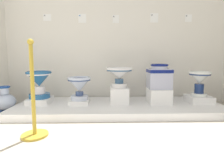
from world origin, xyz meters
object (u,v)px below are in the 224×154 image
object	(u,v)px
info_placard_third	(116,19)
plinth_block_central_ornate	(159,96)
plinth_block_leftmost	(40,101)
antique_toilet_squat_floral	(119,74)
info_placard_second	(82,18)
decorative_vase_companion	(5,101)
plinth_block_slender_white	(80,101)
antique_toilet_central_ornate	(159,76)
antique_toilet_slender_white	(79,85)
plinth_block_pale_glazed	(199,99)
info_placard_fourth	(154,18)
stanchion_post_near_left	(34,110)
info_placard_first	(47,17)
antique_toilet_leftmost	(39,81)
info_placard_fifth	(188,18)
antique_toilet_pale_glazed	(200,79)
plinth_block_squat_floral	(119,95)

from	to	relation	value
info_placard_third	plinth_block_central_ornate	bearing A→B (deg)	-35.67
plinth_block_leftmost	antique_toilet_squat_floral	bearing A→B (deg)	1.26
info_placard_second	decorative_vase_companion	distance (m)	1.84
plinth_block_slender_white	decorative_vase_companion	world-z (taller)	decorative_vase_companion
plinth_block_leftmost	antique_toilet_central_ornate	distance (m)	1.92
antique_toilet_slender_white	plinth_block_pale_glazed	distance (m)	1.92
antique_toilet_squat_floral	info_placard_second	size ratio (longest dim) A/B	2.73
antique_toilet_central_ornate	info_placard_fourth	distance (m)	1.10
plinth_block_slender_white	stanchion_post_near_left	xyz separation A→B (m)	(-0.32, -0.94, 0.15)
plinth_block_pale_glazed	info_placard_first	size ratio (longest dim) A/B	2.65
plinth_block_central_ornate	antique_toilet_slender_white	bearing A→B (deg)	-179.58
antique_toilet_squat_floral	stanchion_post_near_left	size ratio (longest dim) A/B	0.41
antique_toilet_leftmost	info_placard_fifth	xyz separation A→B (m)	(2.53, 0.46, 1.07)
plinth_block_central_ornate	antique_toilet_central_ornate	bearing A→B (deg)	45.00
antique_toilet_squat_floral	antique_toilet_pale_glazed	xyz separation A→B (m)	(1.28, -0.04, -0.09)
antique_toilet_squat_floral	plinth_block_pale_glazed	xyz separation A→B (m)	(1.28, -0.04, -0.41)
antique_toilet_leftmost	antique_toilet_central_ornate	world-z (taller)	antique_toilet_central_ornate
antique_toilet_leftmost	info_placard_fifth	bearing A→B (deg)	10.43
plinth_block_pale_glazed	info_placard_third	bearing A→B (deg)	160.04
decorative_vase_companion	antique_toilet_squat_floral	bearing A→B (deg)	3.44
plinth_block_slender_white	plinth_block_central_ornate	xyz separation A→B (m)	(1.26, 0.01, 0.08)
antique_toilet_pale_glazed	info_placard_first	xyz separation A→B (m)	(-2.52, 0.48, 1.04)
plinth_block_squat_floral	antique_toilet_central_ornate	bearing A→B (deg)	-3.65
plinth_block_central_ornate	info_placard_fifth	world-z (taller)	info_placard_fifth
antique_toilet_slender_white	antique_toilet_pale_glazed	distance (m)	1.91
antique_toilet_slender_white	info_placard_fourth	size ratio (longest dim) A/B	2.31
plinth_block_central_ornate	info_placard_fourth	world-z (taller)	info_placard_fourth
plinth_block_slender_white	plinth_block_pale_glazed	world-z (taller)	plinth_block_pale_glazed
info_placard_fourth	stanchion_post_near_left	size ratio (longest dim) A/B	0.16
plinth_block_squat_floral	antique_toilet_central_ornate	size ratio (longest dim) A/B	0.99
plinth_block_squat_floral	plinth_block_slender_white	bearing A→B (deg)	-175.51
plinth_block_central_ornate	stanchion_post_near_left	distance (m)	1.84
plinth_block_squat_floral	info_placard_first	xyz separation A→B (m)	(-1.25, 0.44, 1.30)
antique_toilet_central_ornate	info_placard_fifth	bearing A→B (deg)	36.60
plinth_block_central_ornate	stanchion_post_near_left	xyz separation A→B (m)	(-1.58, -0.95, 0.06)
info_placard_second	info_placard_fourth	bearing A→B (deg)	0.00
plinth_block_leftmost	info_placard_second	bearing A→B (deg)	36.71
antique_toilet_central_ornate	info_placard_fourth	xyz separation A→B (m)	(0.02, 0.48, 1.00)
plinth_block_central_ornate	plinth_block_squat_floral	bearing A→B (deg)	176.35
plinth_block_pale_glazed	info_placard_fifth	distance (m)	1.45
antique_toilet_squat_floral	info_placard_first	distance (m)	1.63
antique_toilet_squat_floral	info_placard_fifth	size ratio (longest dim) A/B	3.19
antique_toilet_slender_white	plinth_block_central_ornate	bearing A→B (deg)	0.42
plinth_block_central_ornate	plinth_block_pale_glazed	xyz separation A→B (m)	(0.65, -0.00, -0.06)
plinth_block_slender_white	antique_toilet_squat_floral	xyz separation A→B (m)	(0.63, 0.05, 0.43)
antique_toilet_central_ornate	decorative_vase_companion	size ratio (longest dim) A/B	0.99
plinth_block_central_ornate	info_placard_first	distance (m)	2.33
info_placard_first	info_placard_fifth	distance (m)	2.52
plinth_block_central_ornate	decorative_vase_companion	xyz separation A→B (m)	(-2.38, -0.07, -0.06)
info_placard_first	info_placard_fourth	distance (m)	1.90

